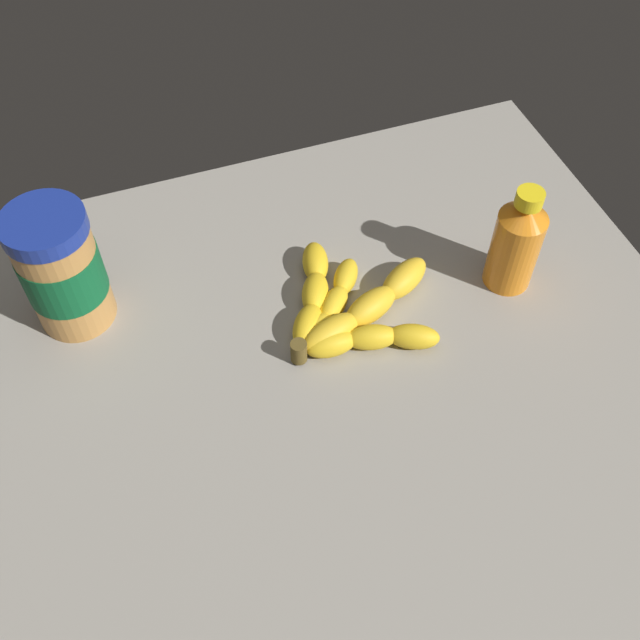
% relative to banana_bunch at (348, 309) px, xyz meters
% --- Properties ---
extents(ground_plane, '(0.92, 0.78, 0.04)m').
position_rel_banana_bunch_xyz_m(ground_plane, '(-0.06, -0.06, -0.04)').
color(ground_plane, gray).
extents(banana_bunch, '(0.22, 0.22, 0.04)m').
position_rel_banana_bunch_xyz_m(banana_bunch, '(0.00, 0.00, 0.00)').
color(banana_bunch, yellow).
rests_on(banana_bunch, ground_plane).
extents(peanut_butter_jar, '(0.10, 0.10, 0.17)m').
position_rel_banana_bunch_xyz_m(peanut_butter_jar, '(-0.32, 0.12, 0.07)').
color(peanut_butter_jar, '#BF8442').
rests_on(peanut_butter_jar, ground_plane).
extents(honey_bottle, '(0.06, 0.06, 0.15)m').
position_rel_banana_bunch_xyz_m(honey_bottle, '(0.22, -0.01, 0.05)').
color(honey_bottle, orange).
rests_on(honey_bottle, ground_plane).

